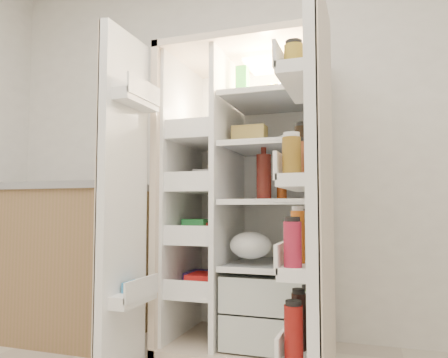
% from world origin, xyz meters
% --- Properties ---
extents(wall_back, '(4.00, 0.02, 2.70)m').
position_xyz_m(wall_back, '(0.00, 2.00, 1.35)').
color(wall_back, white).
rests_on(wall_back, floor).
extents(refrigerator, '(0.92, 0.70, 1.80)m').
position_xyz_m(refrigerator, '(0.05, 1.65, 0.74)').
color(refrigerator, beige).
rests_on(refrigerator, floor).
extents(freezer_door, '(0.15, 0.40, 1.72)m').
position_xyz_m(freezer_door, '(-0.47, 1.05, 0.89)').
color(freezer_door, white).
rests_on(freezer_door, floor).
extents(fridge_door, '(0.17, 0.58, 1.72)m').
position_xyz_m(fridge_door, '(0.51, 0.96, 0.87)').
color(fridge_door, white).
rests_on(fridge_door, floor).
extents(kitchen_counter, '(1.39, 0.74, 1.01)m').
position_xyz_m(kitchen_counter, '(-1.41, 1.59, 0.51)').
color(kitchen_counter, '#8D6846').
rests_on(kitchen_counter, floor).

